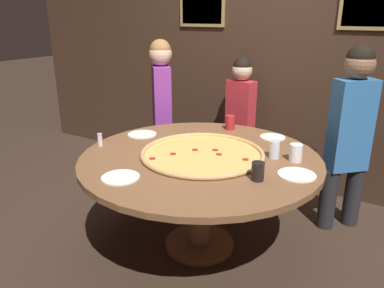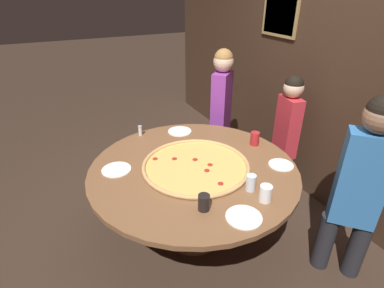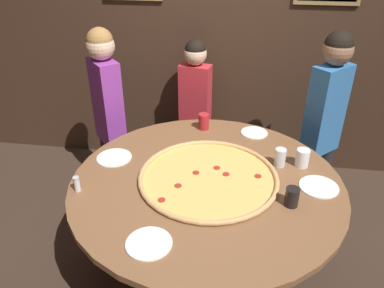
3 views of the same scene
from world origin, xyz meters
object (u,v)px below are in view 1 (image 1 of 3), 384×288
Objects in this scene: drink_cup_beside_pizza at (274,149)px; white_plate_beside_cup at (297,175)px; dining_table at (200,171)px; white_plate_far_back at (142,134)px; diner_far_right at (350,129)px; white_plate_right_side at (273,137)px; drink_cup_by_shaker at (230,123)px; white_plate_near_front at (120,177)px; drink_cup_near_right at (296,153)px; diner_centre_back at (162,105)px; giant_pizza at (202,153)px; drink_cup_far_left at (258,171)px; condiment_shaker at (100,140)px; diner_side_left at (240,115)px.

drink_cup_beside_pizza reaches higher than white_plate_beside_cup.
white_plate_far_back is (-0.65, 0.17, 0.12)m from dining_table.
white_plate_beside_cup is 0.87m from diner_far_right.
white_plate_far_back is at bearing -152.62° from white_plate_right_side.
white_plate_far_back is at bearing 173.81° from white_plate_beside_cup.
drink_cup_by_shaker reaches higher than white_plate_near_front.
drink_cup_near_right reaches higher than white_plate_far_back.
diner_centre_back reaches higher than white_plate_near_front.
diner_far_right reaches higher than giant_pizza.
dining_table is 0.67m from drink_cup_near_right.
drink_cup_far_left reaches higher than condiment_shaker.
drink_cup_beside_pizza is 0.61× the size of white_plate_right_side.
white_plate_far_back is at bearing -176.18° from drink_cup_near_right.
drink_cup_beside_pizza is at bearing 136.83° from white_plate_beside_cup.
diner_side_left is at bearing 125.71° from drink_cup_beside_pizza.
drink_cup_beside_pizza is at bearing 136.66° from diner_side_left.
diner_side_left is at bearing 128.01° from white_plate_beside_cup.
drink_cup_far_left is at bearing -84.15° from drink_cup_beside_pizza.
diner_side_left reaches higher than drink_cup_near_right.
drink_cup_by_shaker reaches higher than white_plate_far_back.
drink_cup_beside_pizza is 0.74m from diner_far_right.
dining_table is 0.63m from white_plate_near_front.
giant_pizza is 0.70m from white_plate_right_side.
drink_cup_by_shaker is 0.52× the size of white_plate_far_back.
condiment_shaker reaches higher than white_plate_right_side.
diner_side_left is (-0.13, 0.51, -0.07)m from drink_cup_by_shaker.
white_plate_beside_cup is (0.77, -0.65, -0.06)m from drink_cup_by_shaker.
white_plate_far_back is (-0.66, 0.15, -0.01)m from giant_pizza.
drink_cup_near_right is 0.51× the size of white_plate_beside_cup.
white_plate_beside_cup and white_plate_near_front have the same top height.
diner_side_left reaches higher than white_plate_right_side.
white_plate_beside_cup is at bearing -40.09° from drink_cup_by_shaker.
white_plate_beside_cup is at bearing 1.89° from dining_table.
giant_pizza reaches higher than dining_table.
drink_cup_near_right is 0.81m from drink_cup_by_shaker.
dining_table is 0.54m from drink_cup_beside_pizza.
white_plate_far_back is 0.39m from condiment_shaker.
white_plate_far_back is 1.10m from diner_side_left.
white_plate_far_back is at bearing 78.57° from diner_side_left.
giant_pizza is 7.13× the size of drink_cup_beside_pizza.
drink_cup_far_left is 0.48× the size of white_plate_beside_cup.
drink_cup_far_left is 0.08× the size of diner_far_right.
white_plate_beside_cup is 1.08m from white_plate_near_front.
drink_cup_beside_pizza is 1.11m from white_plate_far_back.
diner_far_right is at bearing 21.77° from white_plate_right_side.
condiment_shaker is (-1.24, -0.04, -0.01)m from drink_cup_far_left.
drink_cup_near_right reaches higher than dining_table.
drink_cup_by_shaker is at bearing 42.52° from white_plate_far_back.
diner_side_left reaches higher than giant_pizza.
white_plate_right_side is 0.14× the size of diner_centre_back.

